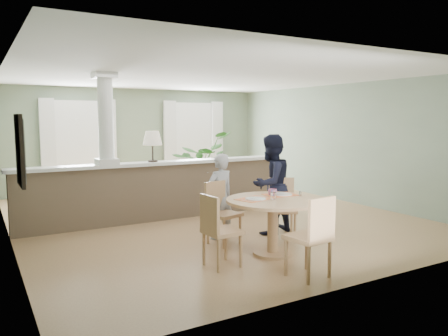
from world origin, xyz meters
TOP-DOWN VIEW (x-y plane):
  - ground at (0.00, 0.00)m, footprint 8.00×8.00m
  - room_shell at (-0.03, 0.63)m, footprint 7.02×8.02m
  - pony_wall at (-0.99, 0.20)m, footprint 5.32×0.38m
  - sofa at (-0.50, 1.97)m, footprint 2.86×1.33m
  - houseplant at (0.78, 1.82)m, footprint 1.91×1.88m
  - dining_table at (-0.34, -2.59)m, footprint 1.31×1.31m
  - chair_far_boy at (-0.69, -1.73)m, footprint 0.53×0.53m
  - chair_far_man at (0.33, -1.92)m, footprint 0.59×0.59m
  - chair_near at (-0.48, -3.59)m, footprint 0.50×0.50m
  - chair_side at (-1.27, -2.67)m, footprint 0.46×0.46m
  - child_person at (-0.57, -1.49)m, footprint 0.55×0.41m
  - man_person at (0.32, -1.63)m, footprint 0.95×0.84m

SIDE VIEW (x-z plane):
  - ground at x=0.00m, z-range 0.00..0.00m
  - sofa at x=-0.50m, z-range 0.00..0.81m
  - chair_side at x=-1.27m, z-range 0.05..1.00m
  - chair_far_boy at x=-0.69m, z-range 0.05..1.00m
  - chair_far_man at x=0.33m, z-range 0.05..1.00m
  - chair_near at x=-0.48m, z-range 0.05..1.06m
  - dining_table at x=-0.34m, z-range 0.18..1.08m
  - child_person at x=-0.57m, z-range 0.00..1.36m
  - pony_wall at x=-0.99m, z-range -0.64..2.06m
  - houseplant at x=0.78m, z-range 0.00..1.61m
  - man_person at x=0.32m, z-range 0.00..1.66m
  - room_shell at x=-0.03m, z-range 0.46..3.17m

